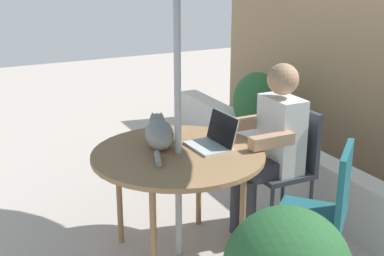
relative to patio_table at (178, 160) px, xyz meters
The scene contains 9 objects.
ground_plane 0.68m from the patio_table, ahead, with size 14.00×14.00×0.00m, color #ADA399.
planter_wall_low 1.36m from the patio_table, 90.00° to the left, with size 4.95×0.20×0.44m, color beige.
patio_table is the anchor object (origin of this frame).
chair_occupied 0.90m from the patio_table, 90.00° to the left, with size 0.40×0.40×0.91m.
chair_empty 0.96m from the patio_table, 41.48° to the left, with size 0.56×0.56×0.91m.
person_seated 0.73m from the patio_table, 90.00° to the left, with size 0.48×0.48×1.25m.
laptop 0.29m from the patio_table, 88.00° to the left, with size 0.31×0.26×0.21m.
cat 0.23m from the patio_table, 162.18° to the right, with size 0.62×0.32×0.17m.
potted_plant_near_fence 1.96m from the patio_table, 131.76° to the left, with size 0.47×0.47×0.87m.
Camera 1 is at (2.89, -1.34, 1.96)m, focal length 49.56 mm.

